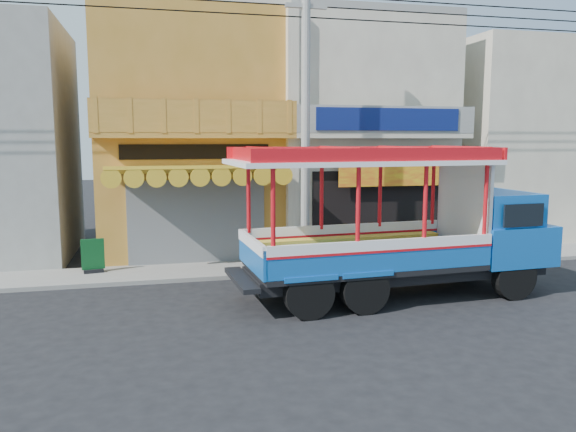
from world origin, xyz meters
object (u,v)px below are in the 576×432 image
object	(u,v)px
green_sign	(93,258)
potted_plant_c	(431,238)
utility_pole	(311,100)
songthaew_truck	(417,225)
potted_plant_a	(415,237)

from	to	relation	value
green_sign	potted_plant_c	bearing A→B (deg)	2.06
utility_pole	songthaew_truck	size ratio (longest dim) A/B	3.44
utility_pole	potted_plant_a	bearing A→B (deg)	17.98
green_sign	potted_plant_a	world-z (taller)	potted_plant_a
green_sign	potted_plant_a	distance (m)	10.22
songthaew_truck	green_sign	bearing A→B (deg)	154.24
utility_pole	potted_plant_a	xyz separation A→B (m)	(4.02, 1.30, -4.35)
utility_pole	green_sign	bearing A→B (deg)	170.75
green_sign	potted_plant_a	size ratio (longest dim) A/B	0.87
potted_plant_c	green_sign	bearing A→B (deg)	-90.33
potted_plant_c	songthaew_truck	bearing A→B (deg)	-34.30
songthaew_truck	potted_plant_a	size ratio (longest dim) A/B	7.21
utility_pole	green_sign	xyz separation A→B (m)	(-6.19, 1.01, -4.50)
songthaew_truck	potted_plant_c	bearing A→B (deg)	58.08
potted_plant_c	utility_pole	bearing A→B (deg)	-75.66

